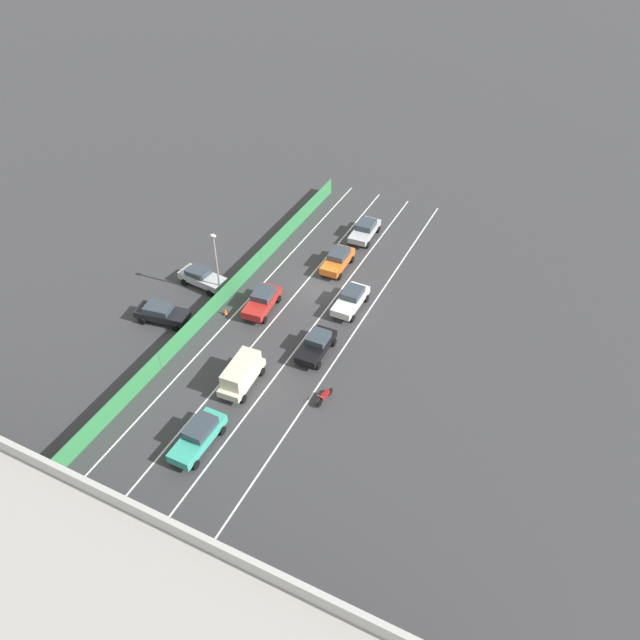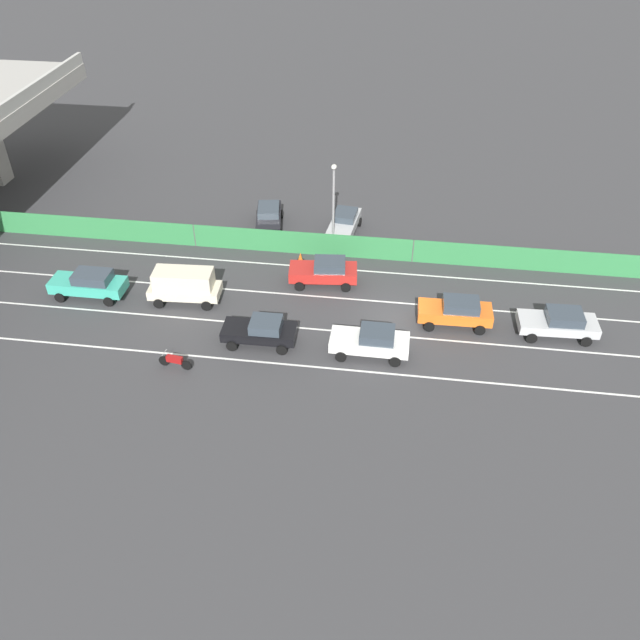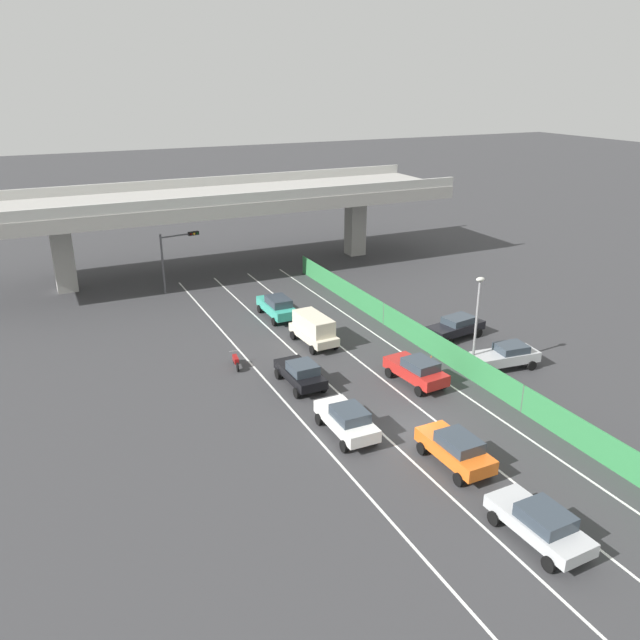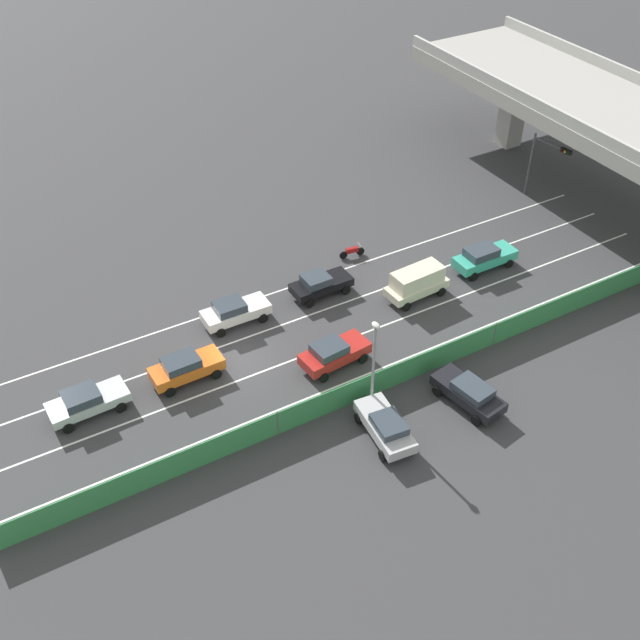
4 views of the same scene
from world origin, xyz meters
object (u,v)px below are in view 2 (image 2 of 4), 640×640
at_px(traffic_cone, 300,257).
at_px(car_sedan_white, 371,341).
at_px(parked_wagon_silver, 344,223).
at_px(street_lamp, 334,199).
at_px(car_van_cream, 184,284).
at_px(motorcycle, 175,361).
at_px(parked_sedan_dark, 269,216).
at_px(car_taxi_teal, 89,283).
at_px(car_sedan_red, 325,271).
at_px(car_sedan_black, 261,330).
at_px(car_sedan_silver, 559,322).
at_px(car_taxi_orange, 456,311).

bearing_deg(traffic_cone, car_sedan_white, -149.01).
distance_m(car_sedan_white, parked_wagon_silver, 13.58).
bearing_deg(traffic_cone, street_lamp, -48.26).
bearing_deg(car_van_cream, car_sedan_white, -106.73).
distance_m(car_sedan_white, traffic_cone, 10.73).
xyz_separation_m(motorcycle, street_lamp, (13.64, -7.09, 3.45)).
bearing_deg(parked_sedan_dark, car_van_cream, 161.37).
relative_size(car_taxi_teal, parked_wagon_silver, 1.04).
height_order(car_sedan_white, car_van_cream, car_van_cream).
bearing_deg(car_sedan_red, traffic_cone, 38.74).
height_order(car_sedan_red, traffic_cone, car_sedan_red).
xyz_separation_m(street_lamp, traffic_cone, (-1.80, 2.02, -3.62)).
height_order(motorcycle, parked_wagon_silver, parked_wagon_silver).
height_order(parked_sedan_dark, street_lamp, street_lamp).
xyz_separation_m(car_sedan_red, street_lamp, (4.29, -0.02, 2.97)).
bearing_deg(car_van_cream, car_sedan_black, -121.82).
relative_size(car_taxi_teal, traffic_cone, 7.48).
height_order(car_sedan_white, car_sedan_black, car_sedan_white).
xyz_separation_m(parked_sedan_dark, traffic_cone, (-4.26, -3.03, -0.61)).
height_order(car_sedan_white, motorcycle, car_sedan_white).
bearing_deg(car_van_cream, parked_wagon_silver, -42.66).
relative_size(car_van_cream, car_sedan_black, 1.06).
height_order(car_sedan_silver, car_sedan_red, car_sedan_red).
bearing_deg(parked_wagon_silver, street_lamp, 166.66).
xyz_separation_m(parked_wagon_silver, street_lamp, (-2.26, 0.54, 3.01)).
xyz_separation_m(car_sedan_red, motorcycle, (-9.34, 7.07, -0.48)).
bearing_deg(motorcycle, car_sedan_black, -57.04).
relative_size(car_sedan_silver, parked_sedan_dark, 0.98).
height_order(car_taxi_orange, car_sedan_black, car_taxi_orange).
relative_size(car_sedan_white, motorcycle, 2.28).
distance_m(car_van_cream, street_lamp, 11.51).
height_order(car_sedan_red, car_van_cream, car_van_cream).
distance_m(car_taxi_orange, car_sedan_red, 8.91).
bearing_deg(car_van_cream, street_lamp, -48.50).
bearing_deg(parked_wagon_silver, traffic_cone, 147.84).
bearing_deg(car_sedan_silver, street_lamp, 61.39).
bearing_deg(car_sedan_black, car_van_cream, 58.18).
relative_size(car_van_cream, parked_wagon_silver, 1.00).
relative_size(car_sedan_black, traffic_cone, 6.79).
distance_m(car_taxi_teal, car_sedan_red, 14.85).
height_order(motorcycle, parked_sedan_dark, parked_sedan_dark).
bearing_deg(car_sedan_white, parked_wagon_silver, 12.61).
height_order(car_taxi_teal, car_van_cream, car_van_cream).
distance_m(car_van_cream, parked_wagon_silver, 13.17).
distance_m(car_van_cream, traffic_cone, 8.54).
distance_m(car_sedan_silver, motorcycle, 22.10).
xyz_separation_m(car_taxi_orange, motorcycle, (-6.10, 15.38, -0.49)).
height_order(motorcycle, traffic_cone, motorcycle).
xyz_separation_m(car_sedan_silver, car_sedan_white, (-3.24, 10.70, 0.03)).
relative_size(car_taxi_teal, street_lamp, 0.74).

